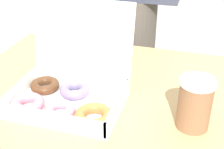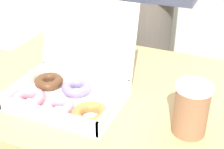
% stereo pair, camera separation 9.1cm
% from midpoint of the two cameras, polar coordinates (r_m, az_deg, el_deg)
% --- Properties ---
extents(donut_box, '(0.33, 0.29, 0.28)m').
position_cam_midpoint_polar(donut_box, '(0.95, -10.98, -2.91)').
color(donut_box, white).
rests_on(donut_box, table).
extents(coffee_cup, '(0.09, 0.09, 0.15)m').
position_cam_midpoint_polar(coffee_cup, '(0.84, 11.93, -5.31)').
color(coffee_cup, '#8C6042').
rests_on(coffee_cup, table).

